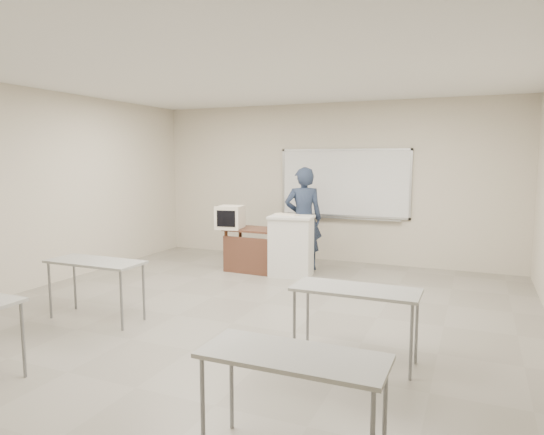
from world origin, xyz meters
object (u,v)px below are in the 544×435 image
at_px(podium, 291,246).
at_px(crt_monitor, 230,217).
at_px(keyboard, 287,214).
at_px(instructor_desk, 259,243).
at_px(whiteboard, 344,184).
at_px(presenter, 303,219).
at_px(laptop, 287,226).
at_px(mouse, 289,230).

bearing_deg(podium, crt_monitor, 173.86).
bearing_deg(keyboard, instructor_desk, -153.43).
distance_m(instructor_desk, keyboard, 0.70).
xyz_separation_m(whiteboard, instructor_desk, (-1.08, -1.48, -0.97)).
xyz_separation_m(instructor_desk, presenter, (0.60, 0.57, 0.39)).
relative_size(crt_monitor, laptop, 1.44).
xyz_separation_m(podium, keyboard, (-0.11, 0.08, 0.52)).
height_order(podium, presenter, presenter).
xyz_separation_m(mouse, presenter, (0.05, 0.58, 0.13)).
xyz_separation_m(whiteboard, podium, (-0.50, -1.47, -0.97)).
distance_m(keyboard, presenter, 0.51).
bearing_deg(instructor_desk, presenter, 45.65).
xyz_separation_m(whiteboard, crt_monitor, (-1.63, -1.49, -0.54)).
distance_m(whiteboard, mouse, 1.74).
bearing_deg(whiteboard, keyboard, -113.75).
height_order(podium, keyboard, keyboard).
bearing_deg(presenter, podium, 64.67).
bearing_deg(podium, mouse, -150.74).
distance_m(instructor_desk, podium, 0.58).
height_order(instructor_desk, laptop, laptop).
distance_m(whiteboard, crt_monitor, 2.28).
bearing_deg(podium, instructor_desk, 173.45).
bearing_deg(whiteboard, laptop, -119.40).
distance_m(instructor_desk, mouse, 0.61).
bearing_deg(instructor_desk, whiteboard, 55.87).
distance_m(podium, presenter, 0.69).
xyz_separation_m(crt_monitor, keyboard, (1.02, 0.10, 0.08)).
bearing_deg(podium, presenter, 80.98).
height_order(instructor_desk, crt_monitor, crt_monitor).
bearing_deg(presenter, mouse, 61.51).
xyz_separation_m(keyboard, presenter, (0.13, 0.48, -0.12)).
bearing_deg(crt_monitor, instructor_desk, -7.85).
xyz_separation_m(laptop, keyboard, (0.07, -0.18, 0.22)).
distance_m(crt_monitor, mouse, 1.11).
height_order(instructor_desk, podium, podium).
height_order(whiteboard, podium, whiteboard).
bearing_deg(mouse, instructor_desk, -161.18).
relative_size(instructor_desk, keyboard, 2.98).
distance_m(whiteboard, podium, 1.83).
distance_m(podium, keyboard, 0.53).
relative_size(keyboard, presenter, 0.23).
bearing_deg(crt_monitor, laptop, 6.90).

